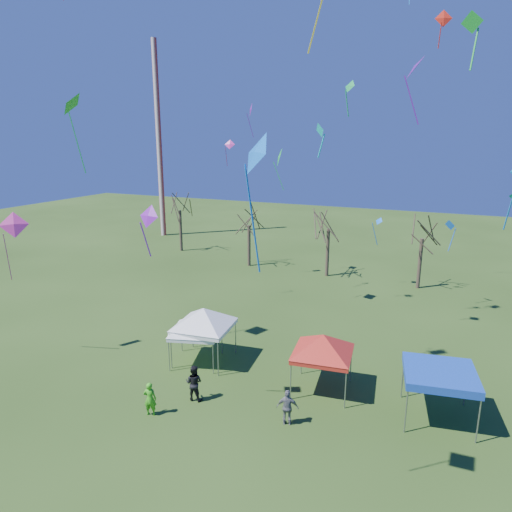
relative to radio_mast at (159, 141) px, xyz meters
The scene contains 27 objects.
ground 45.78m from the radio_mast, 50.53° to the right, with size 140.00×140.00×0.00m, color #284415.
radio_mast is the anchor object (origin of this frame).
tree_0 11.45m from the radio_mast, 42.77° to the right, with size 3.83×3.83×8.44m.
tree_1 20.72m from the radio_mast, 28.48° to the right, with size 3.42×3.42×7.54m.
tree_2 28.08m from the radio_mast, 20.57° to the right, with size 3.71×3.71×8.18m.
tree_3 36.04m from the radio_mast, 16.31° to the right, with size 3.59×3.59×7.91m.
tent_white_west 39.09m from the radio_mast, 52.11° to the right, with size 3.69×3.69×3.40m.
tent_white_mid 38.96m from the radio_mast, 51.38° to the right, with size 4.35×4.35×3.86m.
tent_red 44.04m from the radio_mast, 44.07° to the right, with size 4.11×4.11×3.65m.
tent_blue 48.49m from the radio_mast, 39.54° to the right, with size 3.67×3.67×2.51m.
person_grey 46.58m from the radio_mast, 47.85° to the right, with size 1.02×0.42×1.73m, color slate.
person_green 44.32m from the radio_mast, 55.87° to the right, with size 0.62×0.41×1.70m, color green.
person_dark 43.43m from the radio_mast, 52.94° to the right, with size 0.91×0.71×1.88m, color black.
kite_2 23.43m from the radio_mast, 34.48° to the right, with size 0.84×1.16×2.92m.
kite_22 33.11m from the radio_mast, 20.23° to the right, with size 1.02×0.99×2.59m.
kite_13 22.81m from the radio_mast, 39.08° to the right, with size 1.01×0.76×2.34m.
kite_11 31.34m from the radio_mast, 38.87° to the right, with size 1.02×1.48×3.12m.
kite_27 47.94m from the radio_mast, 43.66° to the right, with size 0.82×1.08×2.38m.
kite_5 49.88m from the radio_mast, 51.42° to the right, with size 1.40×1.39×4.21m.
kite_25 43.62m from the radio_mast, 45.29° to the right, with size 0.66×0.67×1.50m.
kite_8 35.69m from the radio_mast, 61.81° to the right, with size 1.56×1.81×4.39m.
kite_1 42.91m from the radio_mast, 55.30° to the right, with size 1.11×0.63×2.39m.
kite_9 50.41m from the radio_mast, 43.68° to the right, with size 0.73×0.51×1.72m.
kite_14 36.34m from the radio_mast, 67.75° to the right, with size 1.65×1.70×4.09m.
kite_19 39.26m from the radio_mast, 21.09° to the right, with size 0.96×0.87×2.40m.
kite_18 38.33m from the radio_mast, 37.88° to the right, with size 0.90×0.82×2.06m.
kite_15 43.37m from the radio_mast, 35.49° to the right, with size 0.88×0.48×1.78m.
Camera 1 is at (8.46, -17.06, 12.92)m, focal length 32.00 mm.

